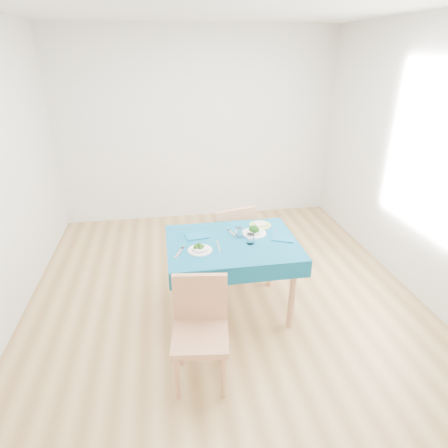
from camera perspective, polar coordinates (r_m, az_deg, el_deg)
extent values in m
cube|color=olive|center=(4.01, 0.00, -11.25)|extent=(4.00, 4.50, 0.02)
cube|color=silver|center=(5.56, -3.98, 14.38)|extent=(4.00, 0.02, 2.70)
cube|color=silver|center=(1.47, 15.54, -18.71)|extent=(4.00, 0.02, 2.70)
cube|color=silver|center=(4.20, 28.30, 8.12)|extent=(0.02, 4.50, 2.70)
cube|color=white|center=(3.26, 0.00, 31.01)|extent=(4.00, 4.50, 0.02)
cube|color=navy|center=(3.63, 1.21, -8.02)|extent=(1.19, 0.90, 0.76)
cube|color=#B47B54|center=(2.84, -3.68, -15.42)|extent=(0.47, 0.50, 1.03)
cube|color=#B47B54|center=(4.19, 0.46, -0.08)|extent=(0.58, 0.61, 1.17)
cube|color=silver|center=(3.28, -6.87, -4.34)|extent=(0.10, 0.19, 0.00)
cube|color=silver|center=(3.36, -0.84, -3.40)|extent=(0.02, 0.20, 0.00)
cube|color=silver|center=(3.59, 1.29, -1.42)|extent=(0.08, 0.19, 0.00)
cube|color=silver|center=(3.61, 7.80, -1.56)|extent=(0.07, 0.21, 0.00)
cube|color=#0E567A|center=(3.54, -4.18, -1.85)|extent=(0.23, 0.18, 0.01)
cube|color=#0E567A|center=(3.53, 8.97, -2.14)|extent=(0.24, 0.22, 0.01)
cylinder|color=white|center=(3.51, 2.31, -1.29)|extent=(0.07, 0.07, 0.09)
cylinder|color=white|center=(3.40, 4.04, -2.26)|extent=(0.07, 0.07, 0.09)
cylinder|color=#A3BC5C|center=(3.77, 5.53, -0.17)|extent=(0.22, 0.22, 0.01)
cube|color=beige|center=(3.76, 5.54, 0.02)|extent=(0.12, 0.12, 0.02)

